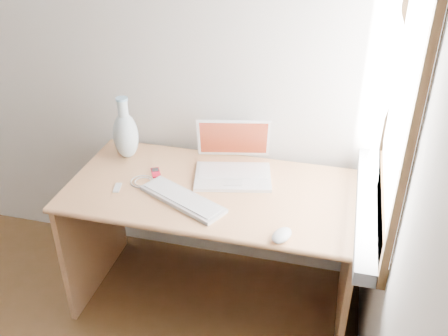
% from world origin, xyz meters
% --- Properties ---
extents(back_wall, '(3.50, 0.04, 2.60)m').
position_xyz_m(back_wall, '(0.00, 1.75, 1.30)').
color(back_wall, white).
rests_on(back_wall, floor).
extents(window, '(0.11, 0.99, 1.10)m').
position_xyz_m(window, '(1.72, 1.30, 1.28)').
color(window, white).
rests_on(window, right_wall).
extents(desk, '(1.37, 0.68, 0.72)m').
position_xyz_m(desk, '(0.98, 1.44, 0.52)').
color(desk, tan).
rests_on(desk, floor).
extents(laptop, '(0.41, 0.38, 0.25)m').
position_xyz_m(laptop, '(1.06, 1.52, 0.78)').
color(laptop, white).
rests_on(laptop, desk).
extents(external_keyboard, '(0.45, 0.31, 0.02)m').
position_xyz_m(external_keyboard, '(0.88, 1.22, 0.73)').
color(external_keyboard, silver).
rests_on(external_keyboard, desk).
extents(mouse, '(0.10, 0.13, 0.04)m').
position_xyz_m(mouse, '(1.36, 1.06, 0.74)').
color(mouse, white).
rests_on(mouse, desk).
extents(ipod, '(0.08, 0.10, 0.01)m').
position_xyz_m(ipod, '(0.67, 1.42, 0.73)').
color(ipod, red).
rests_on(ipod, desk).
extents(cable_coil, '(0.12, 0.12, 0.01)m').
position_xyz_m(cable_coil, '(0.64, 1.33, 0.73)').
color(cable_coil, silver).
rests_on(cable_coil, desk).
extents(remote, '(0.05, 0.08, 0.01)m').
position_xyz_m(remote, '(0.55, 1.25, 0.73)').
color(remote, silver).
rests_on(remote, desk).
extents(vase, '(0.13, 0.13, 0.33)m').
position_xyz_m(vase, '(0.47, 1.54, 0.86)').
color(vase, silver).
rests_on(vase, desk).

